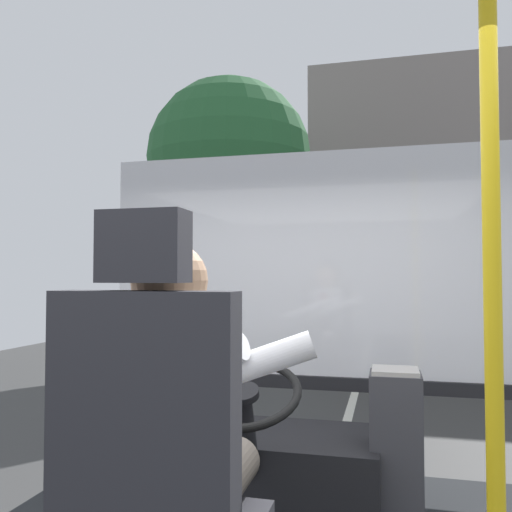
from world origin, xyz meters
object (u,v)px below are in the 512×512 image
(handrail_pole, at_px, (493,309))
(fare_box, at_px, (396,453))
(parked_car_charcoal, at_px, (491,306))
(bus_driver, at_px, (177,417))
(steering_console, at_px, (265,470))
(driver_seat, at_px, (159,503))

(handrail_pole, height_order, fare_box, handrail_pole)
(handrail_pole, relative_size, parked_car_charcoal, 0.49)
(bus_driver, relative_size, handrail_pole, 0.37)
(steering_console, height_order, fare_box, steering_console)
(steering_console, distance_m, handrail_pole, 1.65)
(steering_console, relative_size, parked_car_charcoal, 0.25)
(driver_seat, bearing_deg, parked_car_charcoal, 77.97)
(driver_seat, xyz_separation_m, bus_driver, (-0.00, 0.11, 0.19))
(bus_driver, relative_size, parked_car_charcoal, 0.18)
(driver_seat, bearing_deg, steering_console, 90.00)
(handrail_pole, height_order, parked_car_charcoal, handrail_pole)
(bus_driver, height_order, fare_box, bus_driver)
(bus_driver, xyz_separation_m, handrail_pole, (0.84, -0.01, 0.32))
(handrail_pole, distance_m, fare_box, 1.30)
(bus_driver, bearing_deg, parked_car_charcoal, 77.91)
(steering_console, height_order, handrail_pole, handrail_pole)
(steering_console, bearing_deg, fare_box, -5.51)
(steering_console, relative_size, handrail_pole, 0.51)
(bus_driver, bearing_deg, steering_console, 90.00)
(bus_driver, height_order, parked_car_charcoal, bus_driver)
(parked_car_charcoal, bearing_deg, steering_console, -102.71)
(driver_seat, bearing_deg, fare_box, 62.30)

